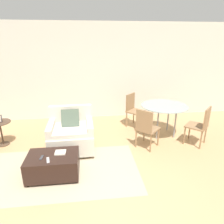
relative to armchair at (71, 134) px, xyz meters
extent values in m
plane|color=tan|center=(0.58, -1.57, -0.37)|extent=(20.00, 20.00, 0.00)
cube|color=beige|center=(0.58, 1.99, 1.00)|extent=(12.00, 0.06, 2.75)
cube|color=tan|center=(-0.13, -0.75, -0.37)|extent=(2.76, 1.56, 0.00)
cube|color=brown|center=(-0.13, -1.35, -0.37)|extent=(2.70, 0.05, 0.00)
cube|color=brown|center=(-0.13, -1.18, -0.37)|extent=(2.70, 0.05, 0.00)
cube|color=brown|center=(-0.13, -1.01, -0.37)|extent=(2.70, 0.05, 0.00)
cube|color=brown|center=(-0.13, -0.83, -0.37)|extent=(2.70, 0.05, 0.00)
cube|color=brown|center=(-0.13, -0.66, -0.37)|extent=(2.70, 0.05, 0.00)
cube|color=brown|center=(-0.13, -0.49, -0.37)|extent=(2.70, 0.05, 0.00)
cube|color=brown|center=(-0.13, -0.31, -0.37)|extent=(2.70, 0.05, 0.00)
cube|color=brown|center=(-0.13, -0.14, -0.37)|extent=(2.70, 0.05, 0.00)
cube|color=beige|center=(0.00, -0.04, -0.11)|extent=(0.93, 0.84, 0.40)
cube|color=beige|center=(0.00, -0.07, 0.14)|extent=(0.69, 0.71, 0.10)
cube|color=beige|center=(-0.01, 0.31, 0.32)|extent=(0.91, 0.15, 0.46)
cube|color=beige|center=(-0.39, -0.05, 0.19)|extent=(0.14, 0.75, 0.20)
cube|color=beige|center=(0.40, -0.03, 0.19)|extent=(0.14, 0.75, 0.20)
cylinder|color=brown|center=(-0.36, -0.38, -0.34)|extent=(0.05, 0.05, 0.06)
cylinder|color=brown|center=(0.39, -0.35, -0.34)|extent=(0.05, 0.05, 0.06)
cylinder|color=brown|center=(-0.38, 0.28, -0.34)|extent=(0.05, 0.05, 0.06)
cylinder|color=brown|center=(0.37, 0.30, -0.34)|extent=(0.05, 0.05, 0.06)
cube|color=#4C5B4C|center=(0.00, 0.06, 0.35)|extent=(0.37, 0.22, 0.38)
cube|color=black|center=(-0.26, -0.85, -0.15)|extent=(0.87, 0.58, 0.36)
cylinder|color=black|center=(-0.64, -1.09, -0.35)|extent=(0.04, 0.04, 0.04)
cylinder|color=black|center=(0.13, -1.09, -0.35)|extent=(0.04, 0.04, 0.04)
cylinder|color=black|center=(-0.64, -0.61, -0.35)|extent=(0.04, 0.04, 0.04)
cylinder|color=black|center=(0.13, -0.61, -0.35)|extent=(0.04, 0.04, 0.04)
cube|color=beige|center=(-0.13, -0.79, 0.04)|extent=(0.19, 0.16, 0.02)
cube|color=#333338|center=(-0.42, -0.91, 0.04)|extent=(0.06, 0.14, 0.01)
cube|color=#B7B7BC|center=(-0.30, -1.00, 0.04)|extent=(0.08, 0.17, 0.01)
cylinder|color=#4C3828|center=(-1.58, 0.42, -0.09)|extent=(0.04, 0.04, 0.52)
cylinder|color=#4C3828|center=(-1.58, 0.42, -0.36)|extent=(0.25, 0.25, 0.02)
cylinder|color=#8C9E99|center=(2.21, 0.52, 0.39)|extent=(1.12, 1.12, 0.01)
cylinder|color=#99999E|center=(2.00, 0.30, 0.00)|extent=(0.04, 0.04, 0.75)
cylinder|color=#99999E|center=(2.43, 0.30, 0.00)|extent=(0.04, 0.04, 0.75)
cylinder|color=#99999E|center=(2.00, 0.74, 0.00)|extent=(0.04, 0.04, 0.75)
cylinder|color=#99999E|center=(2.43, 0.74, 0.00)|extent=(0.04, 0.04, 0.75)
cube|color=#93704C|center=(1.65, -0.04, 0.06)|extent=(0.59, 0.59, 0.03)
cube|color=#93704C|center=(1.52, -0.18, 0.30)|extent=(0.29, 0.29, 0.45)
cylinder|color=#93704C|center=(1.91, -0.04, -0.16)|extent=(0.03, 0.03, 0.42)
cylinder|color=#93704C|center=(1.65, 0.21, -0.16)|extent=(0.03, 0.03, 0.42)
cylinder|color=#93704C|center=(1.65, -0.30, -0.16)|extent=(0.03, 0.03, 0.42)
cylinder|color=#93704C|center=(1.40, -0.04, -0.16)|extent=(0.03, 0.03, 0.42)
cube|color=#93704C|center=(2.77, -0.04, 0.06)|extent=(0.59, 0.59, 0.03)
cube|color=#93704C|center=(2.91, -0.18, 0.30)|extent=(0.29, 0.29, 0.45)
cylinder|color=#93704C|center=(2.77, 0.21, -0.16)|extent=(0.03, 0.03, 0.42)
cylinder|color=#93704C|center=(2.52, -0.04, -0.16)|extent=(0.03, 0.03, 0.42)
cylinder|color=#93704C|center=(3.03, -0.04, -0.16)|extent=(0.03, 0.03, 0.42)
cylinder|color=#93704C|center=(2.77, -0.30, -0.16)|extent=(0.03, 0.03, 0.42)
cube|color=#93704C|center=(1.65, 1.08, 0.06)|extent=(0.59, 0.59, 0.03)
cube|color=#93704C|center=(1.52, 1.21, 0.30)|extent=(0.29, 0.29, 0.45)
cylinder|color=#93704C|center=(1.65, 0.82, -0.16)|extent=(0.03, 0.03, 0.42)
cylinder|color=#93704C|center=(1.91, 1.08, -0.16)|extent=(0.03, 0.03, 0.42)
cylinder|color=#93704C|center=(1.40, 1.08, -0.16)|extent=(0.03, 0.03, 0.42)
cylinder|color=#93704C|center=(1.65, 1.33, -0.16)|extent=(0.03, 0.03, 0.42)
camera|label=1|loc=(0.40, -3.90, 1.87)|focal=32.00mm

